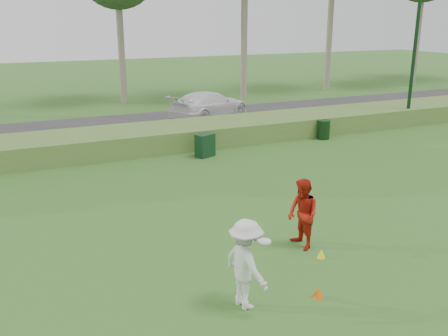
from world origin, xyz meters
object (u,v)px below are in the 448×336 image
trash_bin (323,130)px  player_red (303,214)px  utility_cabinet (205,145)px  car_right (209,105)px  cone_orange (318,292)px  lamp_post (418,16)px  cone_yellow (321,253)px  player_white (246,264)px

trash_bin → player_red: bearing=-128.0°
utility_cabinet → car_right: bearing=43.4°
cone_orange → trash_bin: bearing=54.2°
cone_orange → player_red: bearing=65.4°
lamp_post → cone_orange: bearing=-139.3°
cone_yellow → trash_bin: 12.44m
lamp_post → cone_orange: (-14.29, -12.31, -5.47)m
cone_yellow → trash_bin: bearing=54.4°
player_red → trash_bin: size_ratio=2.00×
player_white → car_right: 19.21m
lamp_post → utility_cabinet: size_ratio=8.60×
cone_yellow → trash_bin: (7.25, 10.11, 0.33)m
trash_bin → utility_cabinet: bearing=-175.1°
lamp_post → player_red: bearing=-142.6°
lamp_post → player_red: (-13.31, -10.17, -4.70)m
lamp_post → trash_bin: bearing=-172.8°
player_red → cone_orange: player_red is taller
player_red → trash_bin: (7.37, 9.42, -0.45)m
player_white → car_right: bearing=-31.4°
lamp_post → player_white: 20.36m
player_red → car_right: bearing=164.8°
cone_yellow → car_right: car_right is taller
cone_orange → utility_cabinet: utility_cabinet is taller
lamp_post → player_white: lamp_post is taller
lamp_post → cone_yellow: size_ratio=36.22×
player_white → player_red: 3.07m
player_white → utility_cabinet: player_white is taller
utility_cabinet → car_right: (3.29, 7.28, 0.33)m
lamp_post → trash_bin: 7.90m
trash_bin → car_right: (-3.01, 6.74, 0.36)m
utility_cabinet → cone_orange: bearing=-122.9°
car_right → lamp_post: bearing=-148.4°
player_red → cone_orange: size_ratio=7.19×
trash_bin → lamp_post: bearing=7.2°
player_red → utility_cabinet: 8.95m
cone_yellow → trash_bin: size_ratio=0.25×
cone_orange → car_right: size_ratio=0.05×
cone_yellow → car_right: 17.39m
player_white → utility_cabinet: size_ratio=1.95×
player_white → player_red: player_white is taller
utility_cabinet → cone_yellow: bearing=-118.0°
cone_orange → player_white: bearing=167.0°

